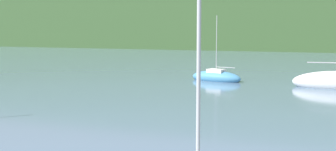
# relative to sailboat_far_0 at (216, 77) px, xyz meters

# --- Properties ---
(sailboat_far_0) EXTENTS (5.36, 2.84, 6.59)m
(sailboat_far_0) POSITION_rel_sailboat_far_0_xyz_m (0.00, 0.00, 0.00)
(sailboat_far_0) COLOR teal
(sailboat_far_0) RESTS_ON ground_plane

